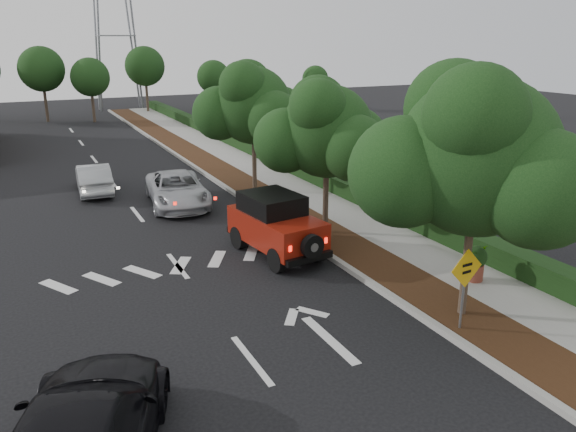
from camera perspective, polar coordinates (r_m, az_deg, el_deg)
ground at (r=12.87m, az=-3.73°, el=-14.40°), size 120.00×120.00×0.00m
curb at (r=24.70m, az=-4.62°, el=1.76°), size 0.20×70.00×0.15m
planting_strip at (r=25.07m, az=-2.49°, el=2.01°), size 1.80×70.00×0.12m
sidewalk at (r=25.87m, az=1.36°, el=2.51°), size 2.00×70.00×0.12m
hedge at (r=26.44m, az=4.07°, el=3.57°), size 0.80×70.00×0.80m
transmission_tower at (r=59.38m, az=-16.55°, el=10.36°), size 7.00×4.00×28.00m
street_tree_near at (r=15.26m, az=17.15°, el=-9.75°), size 3.80×3.80×5.92m
street_tree_mid at (r=20.41m, az=3.77°, el=-1.90°), size 3.20×3.20×5.32m
street_tree_far at (r=25.98m, az=-3.38°, el=2.41°), size 3.40×3.40×5.62m
red_jeep at (r=18.34m, az=-1.48°, el=-0.79°), size 2.16×4.05×2.01m
silver_suv_ahead at (r=24.26m, az=-11.19°, el=2.67°), size 2.87×5.18×1.37m
silver_sedan_oncoming at (r=27.28m, az=-19.14°, el=3.65°), size 1.65×4.13×1.34m
speed_hump_sign at (r=13.90m, az=17.56°, el=-6.05°), size 0.97×0.10×2.06m
terracotta_planter at (r=17.00m, az=18.52°, el=-4.25°), size 0.63×0.63×1.10m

